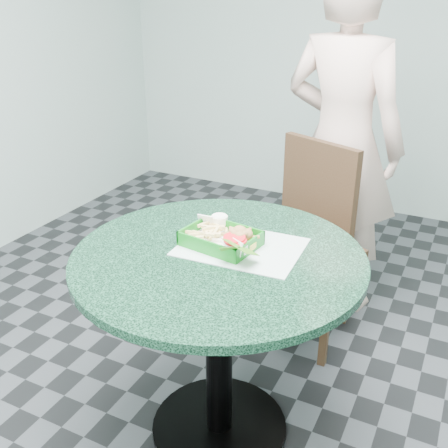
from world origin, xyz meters
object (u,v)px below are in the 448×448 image
at_px(dining_chair, 309,228).
at_px(food_basket, 221,246).
at_px(crab_sandwich, 241,240).
at_px(diner_person, 344,118).
at_px(cafe_table, 219,302).
at_px(sauce_ramekin, 215,225).

bearing_deg(dining_chair, food_basket, -73.22).
xyz_separation_m(dining_chair, crab_sandwich, (-0.02, -0.75, 0.27)).
relative_size(diner_person, crab_sandwich, 17.35).
relative_size(cafe_table, sauce_ramekin, 16.85).
height_order(diner_person, sauce_ramekin, diner_person).
bearing_deg(dining_chair, cafe_table, -71.32).
relative_size(dining_chair, diner_person, 0.47).
relative_size(dining_chair, food_basket, 3.81).
xyz_separation_m(food_basket, crab_sandwich, (0.07, 0.01, 0.03)).
relative_size(diner_person, food_basket, 8.17).
height_order(food_basket, crab_sandwich, crab_sandwich).
bearing_deg(food_basket, sauce_ramekin, 127.89).
distance_m(diner_person, food_basket, 1.12).
relative_size(cafe_table, food_basket, 4.02).
relative_size(cafe_table, crab_sandwich, 8.54).
distance_m(dining_chair, sauce_ramekin, 0.74).
bearing_deg(dining_chair, crab_sandwich, -68.10).
relative_size(food_basket, sauce_ramekin, 4.19).
xyz_separation_m(dining_chair, sauce_ramekin, (-0.15, -0.68, 0.27)).
relative_size(diner_person, sauce_ramekin, 34.24).
distance_m(crab_sandwich, sauce_ramekin, 0.15).
distance_m(cafe_table, sauce_ramekin, 0.28).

